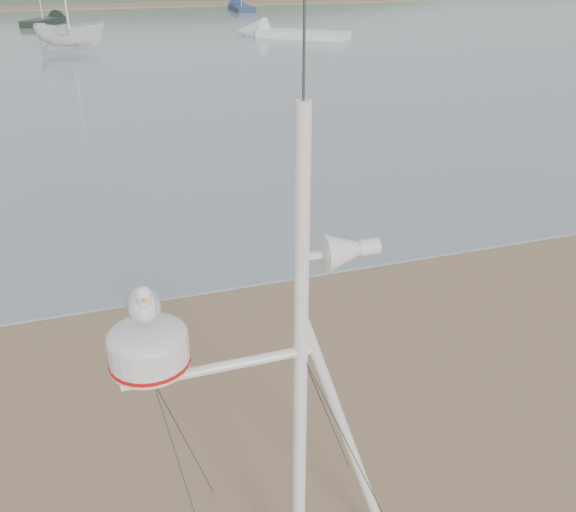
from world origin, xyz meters
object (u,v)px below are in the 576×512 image
object	(u,v)px
mast_rig	(294,479)
sailboat_white_near	(272,33)
boat_white	(67,11)
sailboat_dark_mid	(53,20)
sailboat_blue_far	(238,7)

from	to	relation	value
mast_rig	sailboat_white_near	size ratio (longest dim) A/B	0.66
boat_white	sailboat_white_near	world-z (taller)	sailboat_white_near
boat_white	sailboat_dark_mid	distance (m)	17.67
sailboat_dark_mid	sailboat_blue_far	bearing A→B (deg)	26.24
mast_rig	sailboat_white_near	distance (m)	40.94
mast_rig	sailboat_blue_far	bearing A→B (deg)	76.32
boat_white	sailboat_white_near	bearing A→B (deg)	-51.19
boat_white	sailboat_blue_far	world-z (taller)	sailboat_blue_far
mast_rig	sailboat_dark_mid	bearing A→B (deg)	92.93
sailboat_blue_far	sailboat_white_near	world-z (taller)	sailboat_white_near
mast_rig	sailboat_white_near	xyz separation A→B (m)	(11.79, 39.19, -0.99)
sailboat_white_near	boat_white	bearing A→B (deg)	-167.28
mast_rig	sailboat_dark_mid	size ratio (longest dim) A/B	0.86
mast_rig	sailboat_white_near	world-z (taller)	sailboat_white_near
mast_rig	sailboat_blue_far	world-z (taller)	sailboat_blue_far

